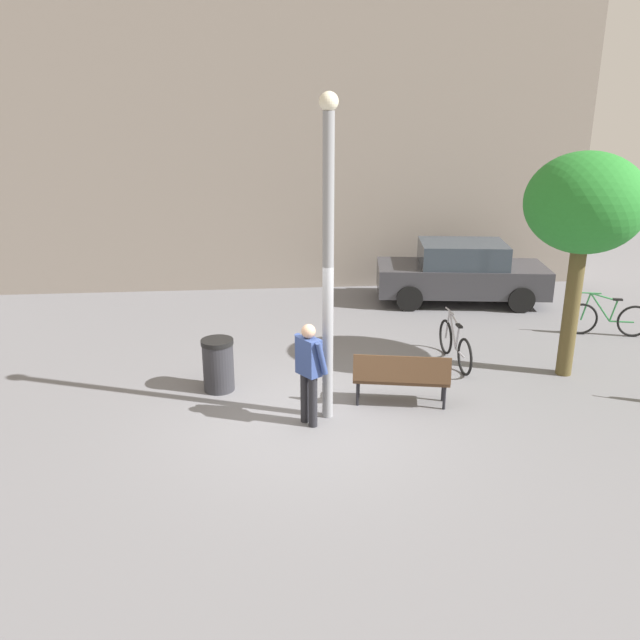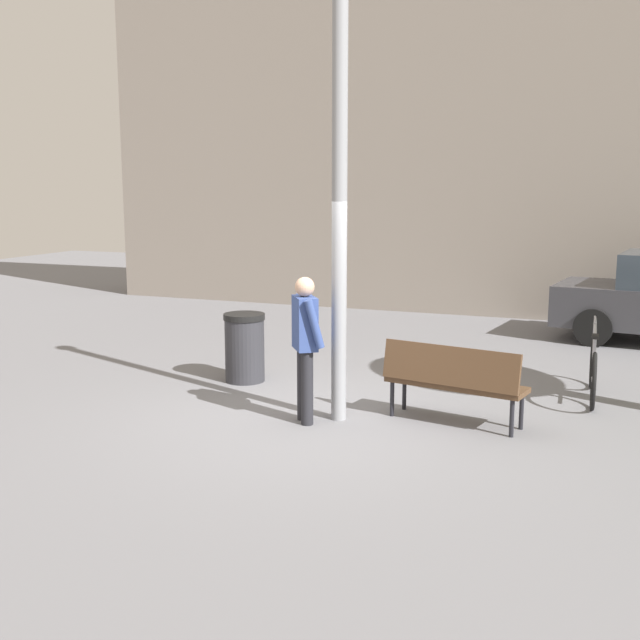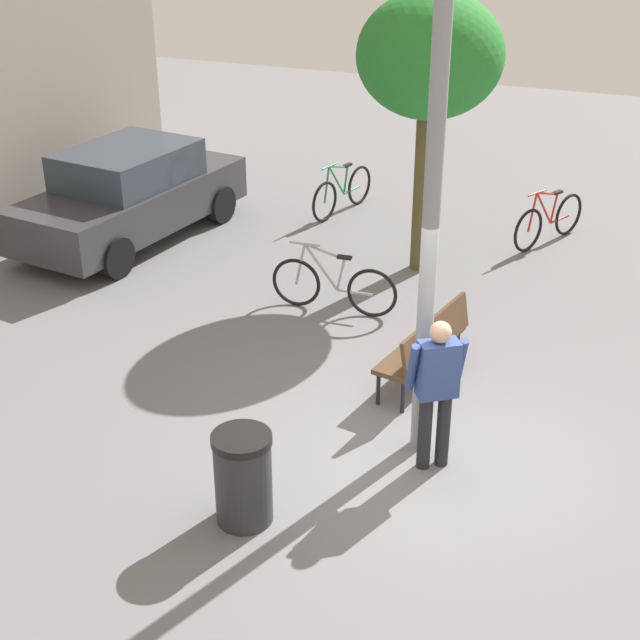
{
  "view_description": "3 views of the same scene",
  "coord_description": "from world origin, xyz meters",
  "views": [
    {
      "loc": [
        -0.69,
        -9.35,
        4.83
      ],
      "look_at": [
        0.24,
        1.01,
        1.34
      ],
      "focal_mm": 36.22,
      "sensor_mm": 36.0,
      "label": 1
    },
    {
      "loc": [
        3.24,
        -8.04,
        2.68
      ],
      "look_at": [
        -0.22,
        0.74,
        1.03
      ],
      "focal_mm": 43.47,
      "sensor_mm": 36.0,
      "label": 2
    },
    {
      "loc": [
        -7.71,
        -1.97,
        5.63
      ],
      "look_at": [
        0.15,
        1.17,
        1.35
      ],
      "focal_mm": 51.22,
      "sensor_mm": 36.0,
      "label": 3
    }
  ],
  "objects": [
    {
      "name": "bicycle_silver",
      "position": [
        2.97,
        2.1,
        0.38
      ],
      "size": [
        0.14,
        1.81,
        0.97
      ],
      "color": "black",
      "rests_on": "ground_plane"
    },
    {
      "name": "trash_bin",
      "position": [
        -1.54,
        1.26,
        0.48
      ],
      "size": [
        0.57,
        0.57,
        0.94
      ],
      "color": "#2D2D33",
      "rests_on": "ground_plane"
    },
    {
      "name": "park_bench",
      "position": [
        1.54,
        0.36,
        0.55
      ],
      "size": [
        1.66,
        0.77,
        0.92
      ],
      "color": "#513823",
      "rests_on": "ground_plane"
    },
    {
      "name": "lamppost",
      "position": [
        0.28,
        0.08,
        2.7
      ],
      "size": [
        0.28,
        0.28,
        5.0
      ],
      "color": "gray",
      "rests_on": "ground_plane"
    },
    {
      "name": "ground_plane",
      "position": [
        0.0,
        0.0,
        0.0
      ],
      "size": [
        36.0,
        36.0,
        0.0
      ],
      "primitive_type": "plane",
      "color": "slate"
    },
    {
      "name": "building_facade",
      "position": [
        0.0,
        8.83,
        3.96
      ],
      "size": [
        16.26,
        2.0,
        7.92
      ],
      "primitive_type": "cube",
      "color": "gray",
      "rests_on": "ground_plane"
    },
    {
      "name": "person_by_lamppost",
      "position": [
        -0.04,
        -0.16,
        0.97
      ],
      "size": [
        0.53,
        0.61,
        1.67
      ],
      "color": "#232328",
      "rests_on": "ground_plane"
    }
  ]
}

